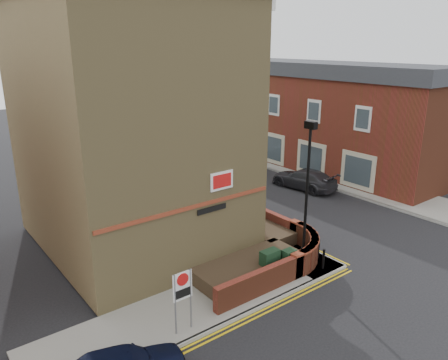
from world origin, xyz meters
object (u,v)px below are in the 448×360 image
at_px(zone_sign, 183,291).
at_px(utility_cabinet_large, 270,264).
at_px(lamppost, 307,195).
at_px(silver_car_near, 216,179).

bearing_deg(zone_sign, utility_cabinet_large, 9.69).
height_order(lamppost, silver_car_near, lamppost).
bearing_deg(lamppost, silver_car_near, 72.62).
height_order(zone_sign, silver_car_near, zone_sign).
bearing_deg(utility_cabinet_large, silver_car_near, 63.78).
relative_size(utility_cabinet_large, zone_sign, 0.55).
xyz_separation_m(lamppost, zone_sign, (-6.60, -0.70, -1.70)).
distance_m(lamppost, silver_car_near, 11.69).
xyz_separation_m(zone_sign, silver_car_near, (10.00, 11.57, -0.96)).
bearing_deg(zone_sign, silver_car_near, 49.15).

